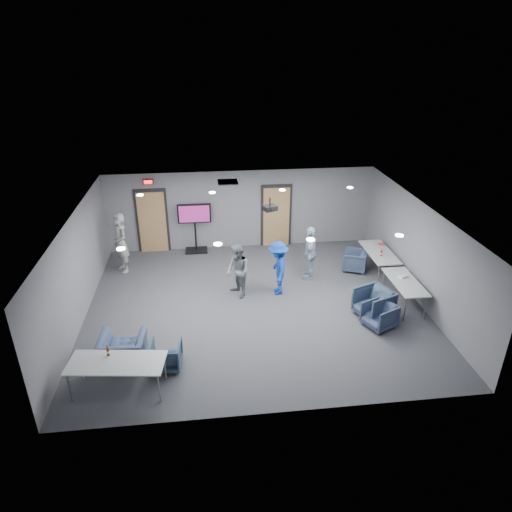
{
  "coord_description": "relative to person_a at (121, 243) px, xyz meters",
  "views": [
    {
      "loc": [
        -1.24,
        -10.62,
        6.6
      ],
      "look_at": [
        0.1,
        0.61,
        1.2
      ],
      "focal_mm": 32.0,
      "sensor_mm": 36.0,
      "label": 1
    }
  ],
  "objects": [
    {
      "name": "table_right_b",
      "position": [
        7.85,
        -3.01,
        -0.26
      ],
      "size": [
        0.7,
        1.68,
        0.73
      ],
      "rotation": [
        0.0,
        0.0,
        1.57
      ],
      "color": "#B6B9BB",
      "rests_on": "floor"
    },
    {
      "name": "person_d",
      "position": [
        4.57,
        -1.94,
        -0.15
      ],
      "size": [
        0.63,
        1.05,
        1.58
      ],
      "primitive_type": "imported",
      "rotation": [
        0.0,
        0.0,
        -1.62
      ],
      "color": "#173A99",
      "rests_on": "floor"
    },
    {
      "name": "wall_back",
      "position": [
        3.85,
        1.44,
        0.41
      ],
      "size": [
        9.0,
        0.02,
        2.7
      ],
      "primitive_type": "cube",
      "color": "slate",
      "rests_on": "floor"
    },
    {
      "name": "person_c",
      "position": [
        5.68,
        -1.12,
        -0.12
      ],
      "size": [
        0.67,
        1.04,
        1.65
      ],
      "primitive_type": "imported",
      "rotation": [
        0.0,
        0.0,
        -1.87
      ],
      "color": "#9CB4C9",
      "rests_on": "floor"
    },
    {
      "name": "snack_box",
      "position": [
        8.1,
        -0.62,
        -0.19
      ],
      "size": [
        0.2,
        0.15,
        0.04
      ],
      "primitive_type": "cube",
      "rotation": [
        0.0,
        0.0,
        0.12
      ],
      "color": "red",
      "rests_on": "table_right_a"
    },
    {
      "name": "door_right",
      "position": [
        5.05,
        1.39,
        0.13
      ],
      "size": [
        1.06,
        0.17,
        2.24
      ],
      "color": "black",
      "rests_on": "wall_back"
    },
    {
      "name": "tv_stand",
      "position": [
        2.26,
        1.18,
        0.02
      ],
      "size": [
        1.11,
        0.53,
        1.7
      ],
      "color": "black",
      "rests_on": "floor"
    },
    {
      "name": "exit_sign",
      "position": [
        0.85,
        1.37,
        1.51
      ],
      "size": [
        0.32,
        0.08,
        0.16
      ],
      "color": "black",
      "rests_on": "wall_back"
    },
    {
      "name": "wall_left",
      "position": [
        -0.65,
        -2.56,
        0.41
      ],
      "size": [
        0.02,
        8.0,
        2.7
      ],
      "primitive_type": "cube",
      "color": "slate",
      "rests_on": "floor"
    },
    {
      "name": "door_left",
      "position": [
        0.85,
        1.39,
        0.13
      ],
      "size": [
        1.06,
        0.17,
        2.24
      ],
      "color": "black",
      "rests_on": "wall_back"
    },
    {
      "name": "floor",
      "position": [
        3.85,
        -2.56,
        -0.94
      ],
      "size": [
        9.0,
        9.0,
        0.0
      ],
      "primitive_type": "plane",
      "color": "#3A3C41",
      "rests_on": "ground"
    },
    {
      "name": "chair_right_a",
      "position": [
        7.2,
        -0.82,
        -0.62
      ],
      "size": [
        0.93,
        0.92,
        0.65
      ],
      "primitive_type": "imported",
      "rotation": [
        0.0,
        0.0,
        -1.99
      ],
      "color": "#3A4764",
      "rests_on": "floor"
    },
    {
      "name": "chair_front_a",
      "position": [
        1.6,
        -4.89,
        -0.63
      ],
      "size": [
        0.72,
        0.74,
        0.62
      ],
      "primitive_type": "imported",
      "rotation": [
        0.0,
        0.0,
        3.06
      ],
      "color": "#35475C",
      "rests_on": "floor"
    },
    {
      "name": "downlights",
      "position": [
        3.85,
        -2.56,
        1.74
      ],
      "size": [
        6.18,
        3.78,
        0.02
      ],
      "color": "white",
      "rests_on": "ceiling"
    },
    {
      "name": "person_b",
      "position": [
        3.44,
        -1.98,
        -0.17
      ],
      "size": [
        0.85,
        0.93,
        1.55
      ],
      "primitive_type": "imported",
      "rotation": [
        0.0,
        0.0,
        -1.14
      ],
      "color": "slate",
      "rests_on": "floor"
    },
    {
      "name": "table_front_left",
      "position": [
        0.69,
        -5.56,
        -0.25
      ],
      "size": [
        2.02,
        1.04,
        0.73
      ],
      "rotation": [
        0.0,
        0.0,
        -0.12
      ],
      "color": "#B6B9BB",
      "rests_on": "floor"
    },
    {
      "name": "bottle_right",
      "position": [
        7.79,
        -1.41,
        -0.12
      ],
      "size": [
        0.06,
        0.06,
        0.24
      ],
      "color": "#58280F",
      "rests_on": "table_right_a"
    },
    {
      "name": "wrapper",
      "position": [
        7.9,
        -2.77,
        -0.19
      ],
      "size": [
        0.28,
        0.24,
        0.05
      ],
      "primitive_type": "cube",
      "rotation": [
        0.0,
        0.0,
        0.4
      ],
      "color": "silver",
      "rests_on": "table_right_b"
    },
    {
      "name": "chair_right_c",
      "position": [
        6.84,
        -3.93,
        -0.62
      ],
      "size": [
        0.94,
        0.93,
        0.65
      ],
      "primitive_type": "imported",
      "rotation": [
        0.0,
        0.0,
        -1.13
      ],
      "color": "#374360",
      "rests_on": "floor"
    },
    {
      "name": "person_a",
      "position": [
        0.0,
        0.0,
        0.0
      ],
      "size": [
        0.74,
        0.82,
        1.89
      ],
      "primitive_type": "imported",
      "rotation": [
        0.0,
        0.0,
        -1.03
      ],
      "color": "#9FA29F",
      "rests_on": "floor"
    },
    {
      "name": "projector",
      "position": [
        4.4,
        -1.44,
        1.46
      ],
      "size": [
        0.43,
        0.4,
        0.36
      ],
      "rotation": [
        0.0,
        0.0,
        0.36
      ],
      "color": "black",
      "rests_on": "ceiling"
    },
    {
      "name": "wall_right",
      "position": [
        8.35,
        -2.56,
        0.41
      ],
      "size": [
        0.02,
        8.0,
        2.7
      ],
      "primitive_type": "cube",
      "color": "slate",
      "rests_on": "floor"
    },
    {
      "name": "table_right_a",
      "position": [
        7.85,
        -1.11,
        -0.26
      ],
      "size": [
        0.75,
        1.8,
        0.73
      ],
      "rotation": [
        0.0,
        0.0,
        1.57
      ],
      "color": "#B6B9BB",
      "rests_on": "floor"
    },
    {
      "name": "chair_front_b",
      "position": [
        0.63,
        -4.56,
        -0.62
      ],
      "size": [
        1.05,
        0.93,
        0.65
      ],
      "primitive_type": "imported",
      "rotation": [
        0.0,
        0.0,
        3.08
      ],
      "color": "#3C4B69",
      "rests_on": "floor"
    },
    {
      "name": "bottle_front",
      "position": [
        0.5,
        -5.32,
        -0.12
      ],
      "size": [
        0.06,
        0.06,
        0.25
      ],
      "color": "#58280F",
      "rests_on": "table_front_left"
    },
    {
      "name": "ceiling",
      "position": [
        3.85,
        -2.56,
        1.76
      ],
      "size": [
        9.0,
        9.0,
        0.0
      ],
      "primitive_type": "plane",
      "rotation": [
        3.14,
        0.0,
        0.0
      ],
      "color": "silver",
      "rests_on": "wall_back"
    },
    {
      "name": "wall_front",
      "position": [
        3.85,
        -6.56,
        0.41
      ],
      "size": [
        9.0,
        0.02,
        2.7
      ],
      "primitive_type": "cube",
      "color": "slate",
      "rests_on": "floor"
    },
    {
      "name": "hvac_diffuser",
      "position": [
        3.35,
        0.24,
        1.74
      ],
      "size": [
        0.6,
        0.6,
        0.03
      ],
      "primitive_type": "cube",
      "color": "black",
      "rests_on": "ceiling"
    },
    {
      "name": "chair_right_b",
      "position": [
        6.86,
        -3.44,
        -0.56
      ],
      "size": [
        1.09,
        1.07,
        0.77
      ],
      "primitive_type": "imported",
      "rotation": [
        0.0,
        0.0,
        -1.2
      ],
      "color": "#334258",
      "rests_on": "floor"
    }
  ]
}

